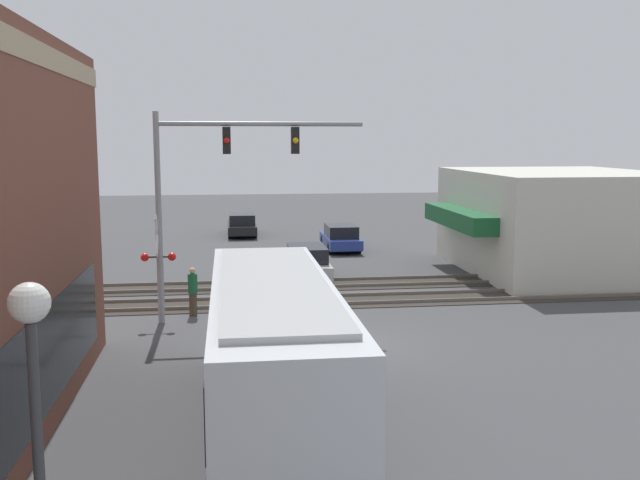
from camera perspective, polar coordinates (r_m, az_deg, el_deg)
The scene contains 13 objects.
ground_plane at distance 21.93m, azimuth 2.65°, elevation -8.48°, with size 120.00×120.00×0.00m, color #424244.
shop_building at distance 35.53m, azimuth 18.37°, elevation 1.44°, with size 10.44×9.75×4.75m.
city_bus at distance 15.35m, azimuth -3.76°, elevation -8.66°, with size 10.30×2.59×3.33m.
traffic_signal_gantry at distance 24.23m, azimuth -8.46°, elevation 5.41°, with size 0.42×7.00×7.15m.
crossing_signal at distance 24.66m, azimuth -12.80°, elevation -1.33°, with size 1.41×1.18×3.81m.
streetlamp at distance 8.61m, azimuth -21.61°, elevation -15.80°, with size 0.44×0.44×4.78m.
rail_track_near at distance 27.65m, azimuth 0.47°, elevation -4.90°, with size 2.60×60.00×0.15m.
rail_track_far at distance 30.75m, azimuth -0.35°, elevation -3.57°, with size 2.60×60.00×0.15m.
parked_car_silver at distance 32.23m, azimuth -1.07°, elevation -1.83°, with size 4.67×1.82×1.48m.
parked_car_blue at distance 40.23m, azimuth 1.66°, elevation 0.14°, with size 4.47×1.82×1.45m.
parked_car_black at distance 46.60m, azimuth -6.27°, elevation 1.20°, with size 4.86×1.82×1.45m.
pedestrian_near_bus at distance 19.47m, azimuth 0.91°, elevation -7.94°, with size 0.34×0.34×1.71m.
pedestrian_at_crossing at distance 25.74m, azimuth -10.14°, elevation -4.05°, with size 0.34×0.34×1.74m.
Camera 1 is at (-20.68, 3.71, 6.27)m, focal length 40.00 mm.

